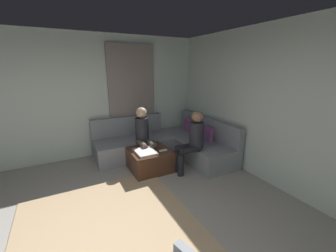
% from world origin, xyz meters
% --- Properties ---
extents(wall_back, '(6.00, 0.12, 2.70)m').
position_xyz_m(wall_back, '(0.00, 2.94, 1.35)').
color(wall_back, silver).
rests_on(wall_back, ground_plane).
extents(wall_left, '(0.12, 6.00, 2.70)m').
position_xyz_m(wall_left, '(-2.94, 0.00, 1.35)').
color(wall_left, silver).
rests_on(wall_left, ground_plane).
extents(curtain_panel, '(0.06, 1.10, 2.50)m').
position_xyz_m(curtain_panel, '(-2.84, 1.30, 1.25)').
color(curtain_panel, gray).
rests_on(curtain_panel, ground_plane).
extents(area_rug, '(2.60, 2.20, 0.01)m').
position_xyz_m(area_rug, '(-0.20, 0.10, 0.01)').
color(area_rug, tan).
rests_on(area_rug, ground_plane).
extents(sectional_couch, '(2.10, 2.55, 0.87)m').
position_xyz_m(sectional_couch, '(-2.08, 1.88, 0.28)').
color(sectional_couch, gray).
rests_on(sectional_couch, ground_plane).
extents(ottoman, '(0.76, 0.76, 0.42)m').
position_xyz_m(ottoman, '(-1.62, 1.20, 0.21)').
color(ottoman, '#4C2D1E').
rests_on(ottoman, ground_plane).
extents(folded_blanket, '(0.44, 0.36, 0.04)m').
position_xyz_m(folded_blanket, '(-1.52, 1.08, 0.44)').
color(folded_blanket, white).
rests_on(folded_blanket, ottoman).
extents(coffee_mug, '(0.08, 0.08, 0.10)m').
position_xyz_m(coffee_mug, '(-1.84, 1.38, 0.47)').
color(coffee_mug, '#334C72').
rests_on(coffee_mug, ottoman).
extents(game_remote, '(0.05, 0.15, 0.02)m').
position_xyz_m(game_remote, '(-1.44, 1.42, 0.43)').
color(game_remote, white).
rests_on(game_remote, ottoman).
extents(person_on_couch_back, '(0.30, 0.60, 1.20)m').
position_xyz_m(person_on_couch_back, '(-1.20, 1.93, 0.66)').
color(person_on_couch_back, black).
rests_on(person_on_couch_back, ground_plane).
extents(person_on_couch_side, '(0.60, 0.30, 1.20)m').
position_xyz_m(person_on_couch_side, '(-1.93, 1.22, 0.66)').
color(person_on_couch_side, brown).
rests_on(person_on_couch_side, ground_plane).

